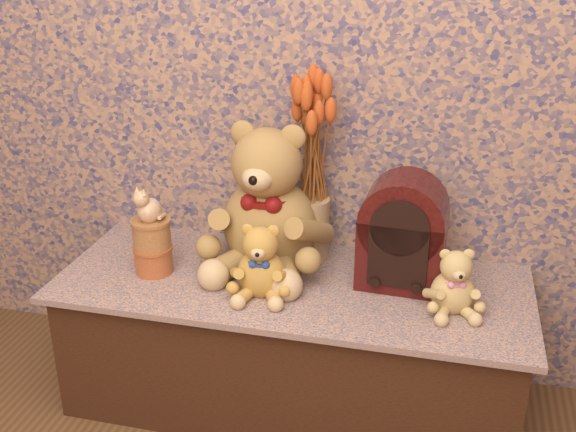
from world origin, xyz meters
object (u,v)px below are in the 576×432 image
teddy_medium (261,256)px  biscuit_tin_lower (154,259)px  cathedral_radio (403,231)px  teddy_large (270,189)px  ceramic_vase (310,228)px  cat_figurine (149,203)px  teddy_small (454,277)px

teddy_medium → biscuit_tin_lower: (-0.37, 0.04, -0.08)m
teddy_medium → cathedral_radio: bearing=14.6°
teddy_large → ceramic_vase: teddy_large is taller
teddy_large → biscuit_tin_lower: teddy_large is taller
biscuit_tin_lower → cat_figurine: 0.19m
cathedral_radio → teddy_large: bearing=177.4°
ceramic_vase → cat_figurine: 0.53m
biscuit_tin_lower → teddy_small: bearing=-0.6°
teddy_medium → ceramic_vase: (0.09, 0.26, -0.02)m
cat_figurine → teddy_medium: bearing=17.5°
biscuit_tin_lower → cat_figurine: bearing=180.0°
teddy_small → ceramic_vase: 0.52m
teddy_large → teddy_small: size_ratio=2.44×
teddy_medium → cat_figurine: 0.39m
cathedral_radio → biscuit_tin_lower: (-0.77, -0.12, -0.13)m
teddy_large → cat_figurine: bearing=-153.0°
cat_figurine → ceramic_vase: bearing=50.0°
biscuit_tin_lower → teddy_large: bearing=24.5°
cathedral_radio → ceramic_vase: (-0.31, 0.10, -0.07)m
teddy_medium → ceramic_vase: bearing=63.6°
teddy_large → ceramic_vase: (0.12, 0.06, -0.15)m
teddy_large → teddy_medium: size_ratio=2.10×
teddy_large → cathedral_radio: (0.43, -0.04, -0.08)m
teddy_small → biscuit_tin_lower: size_ratio=1.75×
teddy_large → biscuit_tin_lower: (-0.34, -0.16, -0.21)m
teddy_large → ceramic_vase: bearing=31.0°
teddy_small → cathedral_radio: 0.21m
cathedral_radio → ceramic_vase: cathedral_radio is taller
ceramic_vase → teddy_large: bearing=-151.4°
teddy_small → ceramic_vase: same height
ceramic_vase → cat_figurine: (-0.46, -0.22, 0.13)m
ceramic_vase → cat_figurine: cat_figurine is taller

